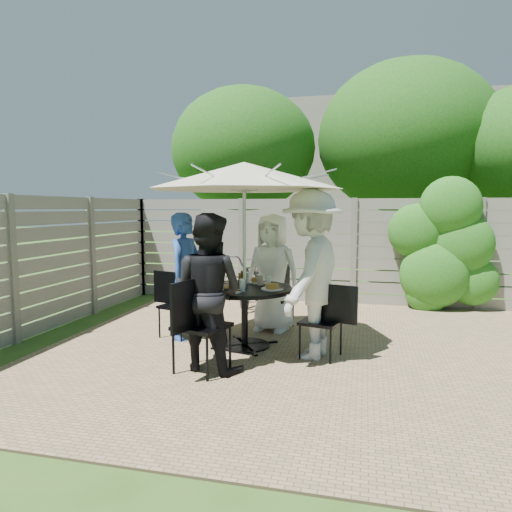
% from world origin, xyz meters
% --- Properties ---
extents(backyard_envelope, '(60.00, 60.00, 5.00)m').
position_xyz_m(backyard_envelope, '(0.09, 10.29, 2.61)').
color(backyard_envelope, '#2F541A').
rests_on(backyard_envelope, ground).
extents(patio_table, '(1.34, 1.34, 0.74)m').
position_xyz_m(patio_table, '(-1.20, 0.18, 0.51)').
color(patio_table, black).
rests_on(patio_table, ground).
extents(umbrella, '(2.70, 2.70, 2.21)m').
position_xyz_m(umbrella, '(-1.20, 0.18, 2.04)').
color(umbrella, silver).
rests_on(umbrella, ground).
extents(chair_back, '(0.52, 0.67, 0.87)m').
position_xyz_m(chair_back, '(-0.99, 1.12, 0.26)').
color(chair_back, black).
rests_on(chair_back, ground).
extents(person_back, '(0.87, 0.66, 1.60)m').
position_xyz_m(person_back, '(-1.02, 0.99, 0.80)').
color(person_back, white).
rests_on(person_back, ground).
extents(chair_left, '(0.65, 0.51, 0.86)m').
position_xyz_m(chair_left, '(-2.14, 0.38, 0.26)').
color(chair_left, black).
rests_on(chair_left, ground).
extents(person_left, '(0.50, 0.66, 1.62)m').
position_xyz_m(person_left, '(-2.01, 0.35, 0.81)').
color(person_left, '#24469C').
rests_on(person_left, ground).
extents(chair_front, '(0.58, 0.75, 0.99)m').
position_xyz_m(chair_front, '(-1.40, -0.77, 0.30)').
color(chair_front, black).
rests_on(chair_front, ground).
extents(person_front, '(0.90, 0.77, 1.63)m').
position_xyz_m(person_front, '(-1.37, -0.63, 0.81)').
color(person_front, black).
rests_on(person_front, ground).
extents(chair_right, '(0.65, 0.50, 0.85)m').
position_xyz_m(chair_right, '(-0.25, -0.03, 0.26)').
color(chair_right, black).
rests_on(chair_right, ground).
extents(person_right, '(0.94, 1.34, 1.89)m').
position_xyz_m(person_right, '(-0.38, 0.00, 0.94)').
color(person_right, silver).
rests_on(person_right, ground).
extents(plate_back, '(0.26, 0.26, 0.06)m').
position_xyz_m(plate_back, '(-1.12, 0.53, 0.76)').
color(plate_back, white).
rests_on(plate_back, patio_table).
extents(plate_left, '(0.26, 0.26, 0.06)m').
position_xyz_m(plate_left, '(-1.55, 0.25, 0.76)').
color(plate_left, white).
rests_on(plate_left, patio_table).
extents(plate_front, '(0.26, 0.26, 0.06)m').
position_xyz_m(plate_front, '(-1.27, -0.17, 0.76)').
color(plate_front, white).
rests_on(plate_front, patio_table).
extents(plate_right, '(0.26, 0.26, 0.06)m').
position_xyz_m(plate_right, '(-0.84, 0.10, 0.76)').
color(plate_right, white).
rests_on(plate_right, patio_table).
extents(glass_back, '(0.07, 0.07, 0.14)m').
position_xyz_m(glass_back, '(-1.24, 0.45, 0.81)').
color(glass_back, silver).
rests_on(glass_back, patio_table).
extents(glass_left, '(0.07, 0.07, 0.14)m').
position_xyz_m(glass_left, '(-1.47, 0.13, 0.81)').
color(glass_left, silver).
rests_on(glass_left, patio_table).
extents(glass_front, '(0.07, 0.07, 0.14)m').
position_xyz_m(glass_front, '(-1.15, -0.10, 0.81)').
color(glass_front, silver).
rests_on(glass_front, patio_table).
extents(glass_right, '(0.07, 0.07, 0.14)m').
position_xyz_m(glass_right, '(-0.92, 0.23, 0.81)').
color(glass_right, silver).
rests_on(glass_right, patio_table).
extents(syrup_jug, '(0.09, 0.09, 0.16)m').
position_xyz_m(syrup_jug, '(-1.24, 0.24, 0.82)').
color(syrup_jug, '#59280C').
rests_on(syrup_jug, patio_table).
extents(coffee_cup, '(0.08, 0.08, 0.12)m').
position_xyz_m(coffee_cup, '(-1.05, 0.37, 0.80)').
color(coffee_cup, '#C6B293').
rests_on(coffee_cup, patio_table).
extents(bicycle, '(0.66, 1.74, 0.90)m').
position_xyz_m(bicycle, '(-1.68, 2.60, 0.45)').
color(bicycle, '#333338').
rests_on(bicycle, ground).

